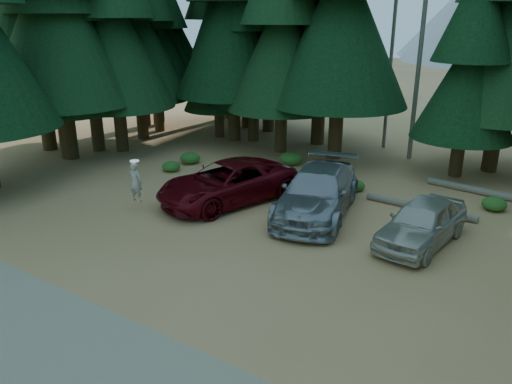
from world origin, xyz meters
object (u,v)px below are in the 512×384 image
frisbee_player (135,182)px  log_right (420,207)px  red_pickup (228,182)px  log_mid (470,189)px  silver_minivan_center (318,192)px  log_left (275,171)px  silver_minivan_right (422,222)px

frisbee_player → log_right: size_ratio=0.38×
red_pickup → log_mid: (8.23, 6.81, -0.69)m
silver_minivan_center → frisbee_player: (-6.27, -3.55, 0.26)m
frisbee_player → log_mid: frisbee_player is taller
frisbee_player → log_right: bearing=-161.1°
frisbee_player → log_left: size_ratio=0.39×
silver_minivan_center → log_mid: size_ratio=1.64×
frisbee_player → red_pickup: bearing=-146.8°
log_left → log_mid: (8.59, 2.48, 0.00)m
red_pickup → log_left: (-0.35, 4.33, -0.69)m
red_pickup → silver_minivan_right: red_pickup is taller
red_pickup → log_left: bearing=111.7°
log_left → silver_minivan_center: bearing=-42.7°
silver_minivan_center → log_left: size_ratio=1.43×
silver_minivan_center → log_right: silver_minivan_center is taller
silver_minivan_right → red_pickup: bearing=-170.6°
silver_minivan_center → red_pickup: bearing=178.6°
silver_minivan_center → log_right: 4.25m
frisbee_player → log_left: bearing=-120.9°
frisbee_player → log_mid: (10.77, 9.53, -1.01)m
log_mid → silver_minivan_right: bearing=-85.1°
silver_minivan_center → log_left: 5.43m
silver_minivan_center → log_mid: (4.50, 5.98, -0.75)m
log_right → frisbee_player: bearing=-144.3°
frisbee_player → log_left: 7.44m
silver_minivan_right → frisbee_player: 10.90m
silver_minivan_right → log_right: bearing=113.3°
log_mid → silver_minivan_center: bearing=-119.3°
log_left → log_mid: log_mid is taller
silver_minivan_right → log_right: (-0.90, 3.06, -0.63)m
frisbee_player → log_right: (9.55, 6.12, -1.02)m
red_pickup → log_right: (7.02, 3.41, -0.70)m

